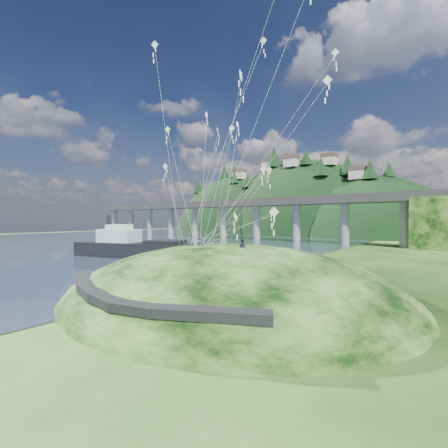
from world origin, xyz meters
The scene contains 10 objects.
ground centered at (0.00, 0.00, 0.00)m, with size 320.00×320.00×0.00m, color black.
water centered at (-72.00, 30.00, 0.01)m, with size 240.00×240.00×0.00m, color #32455C.
grass_hill centered at (8.00, 2.00, -1.50)m, with size 36.00×32.00×13.00m.
footpath centered at (7.46, -9.74, 2.08)m, with size 22.29×5.84×0.83m.
bridge centered at (-26.46, 70.07, 9.70)m, with size 160.00×11.00×15.00m.
far_ridge centered at (-43.58, 122.17, -7.44)m, with size 153.00×70.00×94.50m.
work_barge centered at (-25.95, 13.28, 2.11)m, with size 24.91×13.97×8.43m.
wooden_dock centered at (-6.63, 5.77, 0.39)m, with size 12.58×4.02×0.89m.
kite_flyers centered at (8.40, 0.59, 5.76)m, with size 5.24×1.79×1.79m.
kite_swarm centered at (9.37, 2.80, 17.61)m, with size 21.14×15.01×21.41m.
Camera 1 is at (26.49, -22.13, 7.63)m, focal length 24.00 mm.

